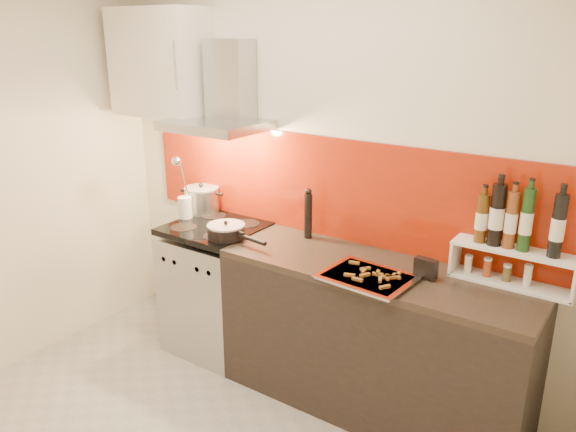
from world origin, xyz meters
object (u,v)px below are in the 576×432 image
Objects in this scene: stock_pot at (202,199)px; pepper_mill at (308,214)px; range_stove at (218,289)px; baking_tray at (368,277)px; saute_pan at (227,231)px; counter at (373,338)px.

stock_pot is 0.76× the size of pepper_mill.
stock_pot is at bearing 147.23° from range_stove.
saute_pan is at bearing 177.62° from baking_tray.
range_stove is 0.57m from saute_pan.
pepper_mill is at bearing 16.64° from range_stove.
saute_pan is 1.02m from baking_tray.
saute_pan is (-0.98, -0.13, 0.50)m from counter.
pepper_mill reaches higher than saute_pan.
counter is 3.64× the size of baking_tray.
stock_pot is (-1.48, 0.18, 0.55)m from counter.
baking_tray is (0.61, -0.36, -0.14)m from pepper_mill.
saute_pan reaches higher than counter.
counter is 1.11m from saute_pan.
range_stove is 3.64× the size of stock_pot.
range_stove is 2.78× the size of pepper_mill.
saute_pan is at bearing -172.26° from counter.
range_stove is at bearing 172.12° from baking_tray.
pepper_mill is (-0.57, 0.18, 0.61)m from counter.
saute_pan is at bearing -142.17° from pepper_mill.
counter is (1.20, 0.00, 0.01)m from range_stove.
pepper_mill is at bearing 162.43° from counter.
range_stove is at bearing 149.62° from saute_pan.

